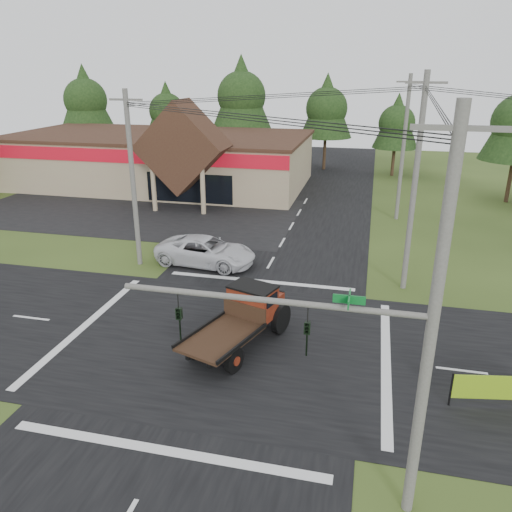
% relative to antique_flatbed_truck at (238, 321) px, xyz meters
% --- Properties ---
extents(ground, '(120.00, 120.00, 0.00)m').
position_rel_antique_flatbed_truck_xyz_m(ground, '(-0.63, 0.19, -1.26)').
color(ground, '#2D3F16').
rests_on(ground, ground).
extents(road_ns, '(12.00, 120.00, 0.02)m').
position_rel_antique_flatbed_truck_xyz_m(road_ns, '(-0.63, 0.19, -1.25)').
color(road_ns, black).
rests_on(road_ns, ground).
extents(road_ew, '(120.00, 12.00, 0.02)m').
position_rel_antique_flatbed_truck_xyz_m(road_ew, '(-0.63, 0.19, -1.24)').
color(road_ew, black).
rests_on(road_ew, ground).
extents(parking_apron, '(28.00, 14.00, 0.02)m').
position_rel_antique_flatbed_truck_xyz_m(parking_apron, '(-14.63, 19.19, -1.24)').
color(parking_apron, black).
rests_on(parking_apron, ground).
extents(cvs_building, '(30.40, 18.20, 9.19)m').
position_rel_antique_flatbed_truck_xyz_m(cvs_building, '(-16.33, 29.76, 1.52)').
color(cvs_building, tan).
rests_on(cvs_building, ground).
extents(traffic_signal_mast, '(8.12, 0.24, 7.00)m').
position_rel_antique_flatbed_truck_xyz_m(traffic_signal_mast, '(5.19, -7.31, 3.17)').
color(traffic_signal_mast, '#595651').
rests_on(traffic_signal_mast, ground).
extents(utility_pole_nr, '(2.00, 0.30, 11.00)m').
position_rel_antique_flatbed_truck_xyz_m(utility_pole_nr, '(6.87, -7.31, 4.38)').
color(utility_pole_nr, '#595651').
rests_on(utility_pole_nr, ground).
extents(utility_pole_nw, '(2.00, 0.30, 10.50)m').
position_rel_antique_flatbed_truck_xyz_m(utility_pole_nw, '(-8.63, 8.19, 4.13)').
color(utility_pole_nw, '#595651').
rests_on(utility_pole_nw, ground).
extents(utility_pole_ne, '(2.00, 0.30, 11.50)m').
position_rel_antique_flatbed_truck_xyz_m(utility_pole_ne, '(7.37, 8.19, 4.63)').
color(utility_pole_ne, '#595651').
rests_on(utility_pole_ne, ground).
extents(utility_pole_n, '(2.00, 0.30, 11.20)m').
position_rel_antique_flatbed_truck_xyz_m(utility_pole_n, '(7.37, 22.19, 4.48)').
color(utility_pole_n, '#595651').
rests_on(utility_pole_n, ground).
extents(tree_row_a, '(6.72, 6.72, 12.12)m').
position_rel_antique_flatbed_truck_xyz_m(tree_row_a, '(-30.63, 40.19, 6.79)').
color(tree_row_a, '#332316').
rests_on(tree_row_a, ground).
extents(tree_row_b, '(5.60, 5.60, 10.10)m').
position_rel_antique_flatbed_truck_xyz_m(tree_row_b, '(-20.63, 42.19, 5.45)').
color(tree_row_b, '#332316').
rests_on(tree_row_b, ground).
extents(tree_row_c, '(7.28, 7.28, 13.13)m').
position_rel_antique_flatbed_truck_xyz_m(tree_row_c, '(-10.63, 41.19, 7.46)').
color(tree_row_c, '#332316').
rests_on(tree_row_c, ground).
extents(tree_row_d, '(6.16, 6.16, 11.11)m').
position_rel_antique_flatbed_truck_xyz_m(tree_row_d, '(-0.63, 42.19, 6.12)').
color(tree_row_d, '#332316').
rests_on(tree_row_d, ground).
extents(tree_row_e, '(5.04, 5.04, 9.09)m').
position_rel_antique_flatbed_truck_xyz_m(tree_row_e, '(7.37, 40.19, 4.78)').
color(tree_row_e, '#332316').
rests_on(tree_row_e, ground).
extents(antique_flatbed_truck, '(4.12, 6.43, 2.51)m').
position_rel_antique_flatbed_truck_xyz_m(antique_flatbed_truck, '(0.00, 0.00, 0.00)').
color(antique_flatbed_truck, '#53160B').
rests_on(antique_flatbed_truck, ground).
extents(roadside_banner, '(3.97, 0.82, 1.37)m').
position_rel_antique_flatbed_truck_xyz_m(roadside_banner, '(10.50, -1.91, -0.57)').
color(roadside_banner, '#7AA716').
rests_on(roadside_banner, ground).
extents(white_pickup, '(6.49, 3.51, 1.73)m').
position_rel_antique_flatbed_truck_xyz_m(white_pickup, '(-4.54, 9.09, -0.39)').
color(white_pickup, silver).
rests_on(white_pickup, ground).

